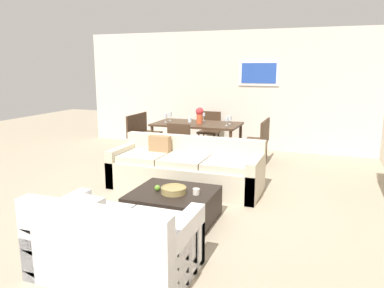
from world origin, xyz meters
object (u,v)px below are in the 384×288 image
object	(u,v)px
dining_chair_left_far	(146,130)
dining_chair_head	(210,128)
dining_chair_right_far	(261,137)
wine_glass_head	(204,115)
wine_glass_left_near	(165,116)
dining_chair_foot	(181,143)
dining_table	(197,126)
centerpiece_vase	(200,115)
wine_glass_foot	(190,120)
wine_glass_right_far	(230,118)
apple_on_coffee_table	(157,188)
dining_chair_left_near	(137,133)
loveseat_white	(115,244)
sofa_beige	(186,170)
candle_jar	(196,192)
coffee_table	(173,206)
wine_glass_right_near	(227,119)
dining_chair_right_near	(257,141)
decorative_bowl	(174,190)
wine_glass_left_far	(170,114)

from	to	relation	value
dining_chair_left_far	dining_chair_head	bearing A→B (deg)	27.69
dining_chair_right_far	wine_glass_head	xyz separation A→B (m)	(-1.29, 0.21, 0.37)
wine_glass_left_near	dining_chair_head	bearing A→B (deg)	57.01
dining_chair_foot	wine_glass_left_near	distance (m)	1.09
dining_table	centerpiece_vase	size ratio (longest dim) A/B	5.36
wine_glass_foot	dining_chair_foot	bearing A→B (deg)	-90.00
wine_glass_head	wine_glass_right_far	xyz separation A→B (m)	(0.66, -0.31, -0.01)
apple_on_coffee_table	dining_chair_right_far	xyz separation A→B (m)	(0.70, 3.40, 0.09)
apple_on_coffee_table	wine_glass_head	bearing A→B (deg)	99.28
centerpiece_vase	wine_glass_head	bearing A→B (deg)	98.03
dining_chair_left_near	wine_glass_foot	size ratio (longest dim) A/B	5.18
loveseat_white	wine_glass_right_far	distance (m)	4.59
dining_chair_foot	wine_glass_head	xyz separation A→B (m)	(-0.00, 1.33, 0.37)
sofa_beige	wine_glass_foot	size ratio (longest dim) A/B	13.91
candle_jar	apple_on_coffee_table	bearing A→B (deg)	-175.78
coffee_table	wine_glass_right_near	bearing A→B (deg)	92.38
sofa_beige	apple_on_coffee_table	xyz separation A→B (m)	(0.12, -1.30, 0.13)
candle_jar	dining_chair_head	bearing A→B (deg)	105.09
dining_chair_left_far	wine_glass_head	world-z (taller)	wine_glass_head
coffee_table	dining_chair_right_far	world-z (taller)	dining_chair_right_far
dining_chair_left_far	dining_chair_foot	size ratio (longest dim) A/B	1.00
wine_glass_head	centerpiece_vase	size ratio (longest dim) A/B	0.50
coffee_table	wine_glass_right_far	bearing A→B (deg)	92.21
wine_glass_right_far	dining_chair_right_far	bearing A→B (deg)	8.99
dining_chair_right_far	dining_chair_head	distance (m)	1.46
wine_glass_left_near	dining_chair_foot	bearing A→B (deg)	-49.56
coffee_table	dining_chair_head	distance (m)	4.13
centerpiece_vase	dining_table	bearing A→B (deg)	157.74
dining_chair_right_near	coffee_table	bearing A→B (deg)	-99.75
coffee_table	decorative_bowl	xyz separation A→B (m)	(0.03, -0.05, 0.23)
dining_chair_left_near	decorative_bowl	bearing A→B (deg)	-54.69
dining_chair_left_far	centerpiece_vase	distance (m)	1.44
dining_chair_head	sofa_beige	bearing A→B (deg)	-80.38
dining_chair_right_far	dining_chair_foot	size ratio (longest dim) A/B	1.00
wine_glass_right_far	dining_chair_right_near	bearing A→B (deg)	-28.60
dining_chair_right_near	wine_glass_right_far	xyz separation A→B (m)	(-0.63, 0.34, 0.36)
centerpiece_vase	candle_jar	bearing A→B (deg)	-71.79
dining_table	dining_chair_left_far	bearing A→B (deg)	170.28
wine_glass_head	centerpiece_vase	bearing A→B (deg)	-81.97
dining_chair_right_near	wine_glass_right_near	size ratio (longest dim) A/B	4.96
dining_chair_right_far	wine_glass_left_far	xyz separation A→B (m)	(-1.95, -0.10, 0.38)
dining_table	dining_chair_left_far	xyz separation A→B (m)	(-1.29, 0.22, -0.18)
loveseat_white	decorative_bowl	xyz separation A→B (m)	(0.07, 1.24, 0.13)
candle_jar	wine_glass_right_far	world-z (taller)	wine_glass_right_far
dining_chair_right_near	wine_glass_foot	xyz separation A→B (m)	(-1.29, -0.21, 0.36)
apple_on_coffee_table	dining_table	xyz separation A→B (m)	(-0.59, 3.18, 0.26)
wine_glass_foot	wine_glass_left_far	bearing A→B (deg)	140.13
loveseat_white	candle_jar	world-z (taller)	loveseat_white
dining_chair_right_far	dining_chair_right_near	size ratio (longest dim) A/B	1.00
dining_chair_left_far	wine_glass_right_near	bearing A→B (deg)	-9.95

